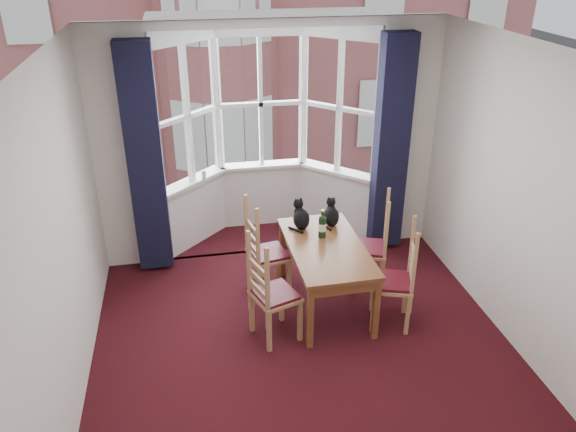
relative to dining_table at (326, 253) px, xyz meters
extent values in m
plane|color=black|center=(-0.37, -0.96, -0.64)|extent=(4.50, 4.50, 0.00)
plane|color=white|center=(-0.37, -0.96, 2.16)|extent=(4.50, 4.50, 0.00)
plane|color=silver|center=(-2.37, -0.96, 0.76)|extent=(0.00, 4.50, 4.50)
plane|color=silver|center=(1.63, -0.96, 0.76)|extent=(0.00, 4.50, 4.50)
cube|color=silver|center=(-2.02, 1.29, 0.76)|extent=(0.70, 0.12, 2.80)
cube|color=silver|center=(1.28, 1.29, 0.76)|extent=(0.70, 0.12, 2.80)
cube|color=black|center=(-1.79, 1.11, 0.71)|extent=(0.38, 0.22, 2.60)
cube|color=black|center=(1.05, 1.11, 0.71)|extent=(0.38, 0.22, 2.60)
cube|color=brown|center=(0.00, 0.00, 0.07)|extent=(0.79, 1.43, 0.04)
cube|color=brown|center=(-0.31, -0.66, -0.29)|extent=(0.06, 0.06, 0.68)
cube|color=brown|center=(-0.34, 0.65, -0.29)|extent=(0.06, 0.06, 0.68)
cube|color=brown|center=(0.34, -0.65, -0.29)|extent=(0.06, 0.06, 0.68)
cube|color=brown|center=(0.31, 0.66, -0.29)|extent=(0.06, 0.06, 0.68)
cube|color=tan|center=(-0.61, -0.43, -0.16)|extent=(0.52, 0.53, 0.06)
cube|color=#520E18|center=(-0.61, -0.43, -0.14)|extent=(0.47, 0.48, 0.03)
cube|color=tan|center=(-0.55, 0.35, -0.16)|extent=(0.48, 0.49, 0.06)
cube|color=#520E18|center=(-0.55, 0.35, -0.14)|extent=(0.43, 0.44, 0.03)
cube|color=tan|center=(0.57, -0.43, -0.16)|extent=(0.51, 0.52, 0.06)
cube|color=#520E18|center=(0.57, -0.43, -0.14)|extent=(0.46, 0.47, 0.03)
cube|color=tan|center=(0.55, 0.27, -0.16)|extent=(0.52, 0.53, 0.06)
cube|color=#520E18|center=(0.55, 0.27, -0.14)|extent=(0.47, 0.48, 0.03)
ellipsoid|color=black|center=(-0.17, 0.42, 0.20)|extent=(0.22, 0.26, 0.23)
sphere|color=black|center=(-0.19, 0.50, 0.34)|extent=(0.13, 0.13, 0.11)
cone|color=black|center=(-0.22, 0.50, 0.40)|extent=(0.05, 0.05, 0.05)
cone|color=black|center=(-0.16, 0.51, 0.40)|extent=(0.05, 0.05, 0.05)
ellipsoid|color=black|center=(0.16, 0.44, 0.19)|extent=(0.19, 0.24, 0.22)
sphere|color=black|center=(0.17, 0.51, 0.33)|extent=(0.11, 0.11, 0.10)
cone|color=black|center=(0.15, 0.52, 0.38)|extent=(0.04, 0.04, 0.05)
cone|color=black|center=(0.20, 0.51, 0.38)|extent=(0.04, 0.04, 0.05)
cylinder|color=black|center=(0.00, 0.19, 0.20)|extent=(0.08, 0.08, 0.23)
sphere|color=black|center=(0.00, 0.19, 0.31)|extent=(0.07, 0.07, 0.07)
cylinder|color=black|center=(0.00, 0.19, 0.35)|extent=(0.03, 0.03, 0.10)
cylinder|color=gold|center=(0.00, 0.19, 0.39)|extent=(0.03, 0.03, 0.02)
cylinder|color=silver|center=(0.00, 0.19, 0.21)|extent=(0.08, 0.08, 0.09)
cylinder|color=white|center=(-1.15, 1.64, 0.29)|extent=(0.06, 0.06, 0.12)
plane|color=#333335|center=(-0.37, 31.29, -6.64)|extent=(80.00, 80.00, 0.00)
cube|color=#AD5B59|center=(-0.37, 13.29, 0.36)|extent=(18.00, 6.00, 14.00)
cylinder|color=#AD5B59|center=(-0.37, 10.29, 0.36)|extent=(3.20, 3.20, 14.00)
camera|label=1|loc=(-1.32, -4.86, 2.92)|focal=35.00mm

